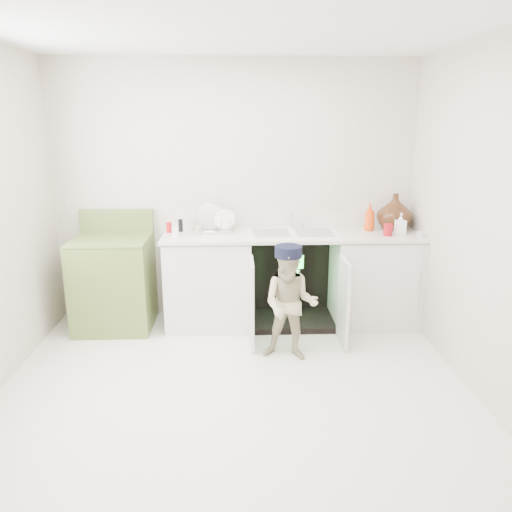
{
  "coord_description": "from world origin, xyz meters",
  "views": [
    {
      "loc": [
        0.03,
        -3.36,
        1.95
      ],
      "look_at": [
        0.18,
        0.7,
        0.82
      ],
      "focal_mm": 35.0,
      "sensor_mm": 36.0,
      "label": 1
    }
  ],
  "objects": [
    {
      "name": "repair_worker",
      "position": [
        0.46,
        0.45,
        0.49
      ],
      "size": [
        0.53,
        0.64,
        0.97
      ],
      "rotation": [
        0.0,
        0.0,
        -0.24
      ],
      "color": "tan",
      "rests_on": "ground"
    },
    {
      "name": "avocado_stove",
      "position": [
        -1.15,
        1.18,
        0.45
      ],
      "size": [
        0.7,
        0.65,
        1.09
      ],
      "color": "#597031",
      "rests_on": "ground"
    },
    {
      "name": "counter_run",
      "position": [
        0.59,
        1.21,
        0.48
      ],
      "size": [
        2.44,
        1.02,
        1.25
      ],
      "color": "white",
      "rests_on": "ground"
    },
    {
      "name": "room_shell",
      "position": [
        0.0,
        0.0,
        1.25
      ],
      "size": [
        6.0,
        5.5,
        1.26
      ],
      "color": "beige",
      "rests_on": "ground"
    },
    {
      "name": "ground",
      "position": [
        0.0,
        0.0,
        0.0
      ],
      "size": [
        3.5,
        3.5,
        0.0
      ],
      "primitive_type": "plane",
      "color": "beige",
      "rests_on": "ground"
    }
  ]
}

